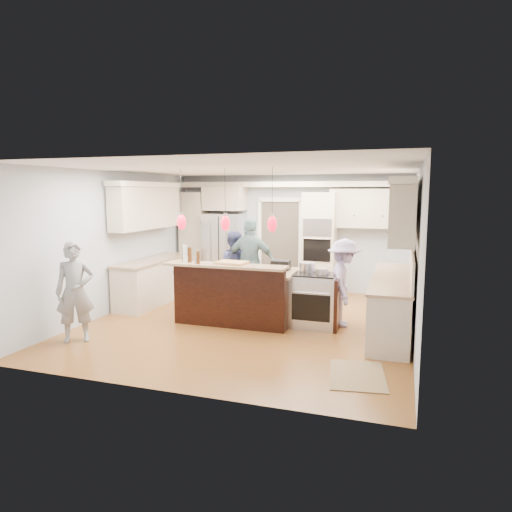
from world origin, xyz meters
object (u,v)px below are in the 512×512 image
(island_range, at_px, (316,300))
(person_far_left, at_px, (233,267))
(kitchen_island, at_px, (238,294))
(person_bar_end, at_px, (75,292))
(refrigerator, at_px, (224,251))

(island_range, relative_size, person_far_left, 0.61)
(kitchen_island, distance_m, person_bar_end, 2.75)
(refrigerator, xyz_separation_m, island_range, (2.71, -2.49, -0.44))
(refrigerator, bearing_deg, island_range, -42.59)
(island_range, distance_m, person_far_left, 2.29)
(refrigerator, xyz_separation_m, person_far_left, (0.74, -1.36, -0.15))
(refrigerator, bearing_deg, person_far_left, -61.38)
(refrigerator, relative_size, island_range, 1.96)
(person_bar_end, distance_m, person_far_left, 3.39)
(refrigerator, bearing_deg, kitchen_island, -63.06)
(refrigerator, xyz_separation_m, kitchen_island, (1.30, -2.57, -0.41))
(island_range, bearing_deg, person_far_left, 150.10)
(kitchen_island, height_order, island_range, kitchen_island)
(person_bar_end, bearing_deg, kitchen_island, 9.55)
(kitchen_island, relative_size, person_far_left, 1.39)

